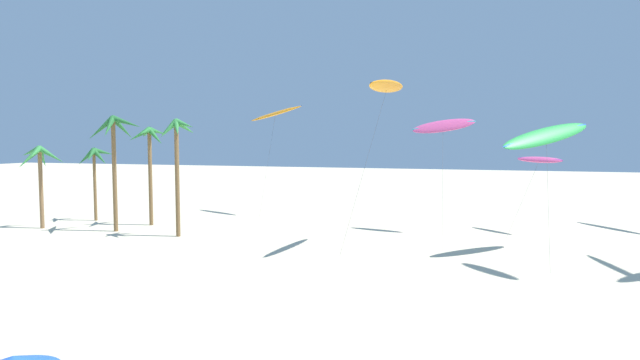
% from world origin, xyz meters
% --- Properties ---
extents(palm_tree_0, '(4.92, 4.51, 7.69)m').
position_xyz_m(palm_tree_0, '(-30.58, 36.61, 6.27)').
color(palm_tree_0, olive).
rests_on(palm_tree_0, ground).
extents(palm_tree_1, '(3.57, 3.87, 7.44)m').
position_xyz_m(palm_tree_1, '(-29.22, 42.12, 6.12)').
color(palm_tree_1, brown).
rests_on(palm_tree_1, ground).
extents(palm_tree_2, '(3.60, 4.26, 9.46)m').
position_xyz_m(palm_tree_2, '(-22.12, 41.29, 7.67)').
color(palm_tree_2, brown).
rests_on(palm_tree_2, ground).
extents(palm_tree_3, '(3.61, 3.20, 10.01)m').
position_xyz_m(palm_tree_3, '(-16.17, 36.73, 8.05)').
color(palm_tree_3, brown).
rests_on(palm_tree_3, ground).
extents(palm_tree_4, '(4.85, 4.68, 10.38)m').
position_xyz_m(palm_tree_4, '(-22.96, 37.38, 8.34)').
color(palm_tree_4, brown).
rests_on(palm_tree_4, ground).
extents(flying_kite_1, '(6.91, 9.58, 9.95)m').
position_xyz_m(flying_kite_1, '(12.80, 38.69, 8.50)').
color(flying_kite_1, green).
rests_on(flying_kite_1, ground).
extents(flying_kite_2, '(5.70, 10.11, 10.44)m').
position_xyz_m(flying_kite_2, '(4.93, 46.11, 9.43)').
color(flying_kite_2, '#EA5193').
rests_on(flying_kite_2, ground).
extents(flying_kite_5, '(7.45, 6.55, 12.14)m').
position_xyz_m(flying_kite_5, '(-13.73, 52.59, 11.09)').
color(flying_kite_5, orange).
rests_on(flying_kite_5, ground).
extents(flying_kite_6, '(3.73, 7.87, 12.79)m').
position_xyz_m(flying_kite_6, '(1.72, 36.44, 12.11)').
color(flying_kite_6, orange).
rests_on(flying_kite_6, ground).
extents(flying_kite_7, '(4.76, 5.94, 6.85)m').
position_xyz_m(flying_kite_7, '(13.13, 48.44, 6.46)').
color(flying_kite_7, '#EA5193').
rests_on(flying_kite_7, ground).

